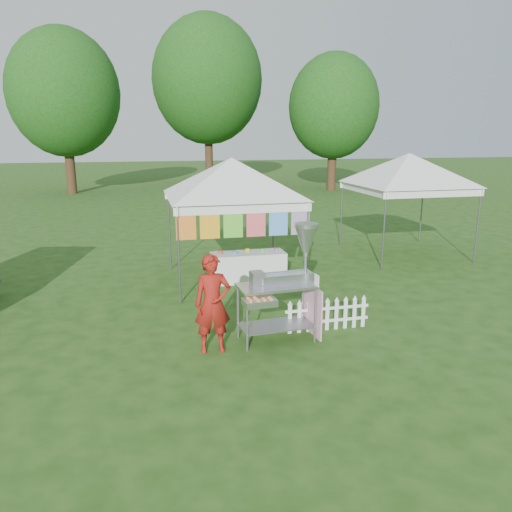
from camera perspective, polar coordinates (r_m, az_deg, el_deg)
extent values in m
plane|color=#214313|center=(9.20, 1.53, -8.85)|extent=(120.00, 120.00, 0.00)
cylinder|color=#59595E|center=(10.60, -8.81, 0.05)|extent=(0.04, 0.04, 2.10)
cylinder|color=#59595E|center=(11.18, 5.84, 0.86)|extent=(0.04, 0.04, 2.10)
cylinder|color=#59595E|center=(13.37, -9.86, 2.86)|extent=(0.04, 0.04, 2.10)
cylinder|color=#59595E|center=(13.83, 1.97, 3.42)|extent=(0.04, 0.04, 2.10)
cube|color=white|center=(10.62, -1.32, 5.46)|extent=(3.00, 0.03, 0.22)
cube|color=white|center=(13.39, -3.91, 7.16)|extent=(3.00, 0.03, 0.22)
pyramid|color=white|center=(11.91, -2.82, 11.18)|extent=(4.24, 4.24, 0.90)
cylinder|color=#59595E|center=(10.61, -1.32, 5.88)|extent=(3.00, 0.03, 0.03)
cube|color=red|center=(10.48, -8.02, 3.71)|extent=(0.42, 0.01, 0.70)
cube|color=orange|center=(10.53, -5.31, 3.84)|extent=(0.42, 0.01, 0.70)
cube|color=green|center=(10.62, -2.63, 3.97)|extent=(0.42, 0.01, 0.70)
cube|color=#D11A88|center=(10.72, 0.00, 4.08)|extent=(0.42, 0.01, 0.70)
cube|color=blue|center=(10.85, 2.58, 4.18)|extent=(0.42, 0.01, 0.70)
cube|color=#35B4C9|center=(10.99, 5.09, 4.27)|extent=(0.42, 0.01, 0.70)
cylinder|color=#59595E|center=(13.58, 14.40, 2.80)|extent=(0.04, 0.04, 2.10)
cylinder|color=#59595E|center=(15.11, 24.00, 3.12)|extent=(0.04, 0.04, 2.10)
cylinder|color=#59595E|center=(16.11, 9.73, 4.71)|extent=(0.04, 0.04, 2.10)
cylinder|color=#59595E|center=(17.41, 18.39, 4.88)|extent=(0.04, 0.04, 2.10)
cube|color=white|center=(14.16, 19.76, 6.75)|extent=(3.00, 0.03, 0.22)
cube|color=white|center=(16.60, 14.42, 8.05)|extent=(3.00, 0.03, 0.22)
pyramid|color=white|center=(15.29, 17.15, 11.18)|extent=(4.24, 4.24, 0.90)
cylinder|color=#59595E|center=(14.15, 19.79, 7.07)|extent=(3.00, 0.03, 0.03)
cylinder|color=#341D13|center=(32.45, -20.51, 10.19)|extent=(0.56, 0.56, 3.96)
ellipsoid|color=#23651C|center=(32.50, -21.11, 17.00)|extent=(6.40, 6.40, 7.36)
cylinder|color=#341D13|center=(36.59, -5.41, 11.99)|extent=(0.56, 0.56, 4.84)
ellipsoid|color=#23651C|center=(36.75, -5.59, 19.38)|extent=(7.60, 7.60, 8.74)
cylinder|color=#341D13|center=(32.62, 8.67, 10.52)|extent=(0.56, 0.56, 3.52)
ellipsoid|color=#23651C|center=(32.61, 8.89, 16.56)|extent=(5.60, 5.60, 6.44)
cylinder|color=gray|center=(8.32, -1.02, -7.65)|extent=(0.05, 0.05, 1.00)
cylinder|color=gray|center=(8.73, 6.79, -6.71)|extent=(0.05, 0.05, 1.00)
cylinder|color=gray|center=(8.83, -2.07, -6.37)|extent=(0.05, 0.05, 1.00)
cylinder|color=gray|center=(9.21, 5.35, -5.55)|extent=(0.05, 0.05, 1.00)
cube|color=gray|center=(8.83, 2.32, -7.91)|extent=(1.30, 0.72, 0.02)
cube|color=#B7B7BC|center=(8.59, 2.37, -3.44)|extent=(1.37, 0.76, 0.04)
cube|color=#B7B7BC|center=(8.68, 3.49, -2.55)|extent=(0.96, 0.34, 0.17)
cube|color=gray|center=(8.50, 0.14, -2.61)|extent=(0.24, 0.26, 0.24)
cylinder|color=gray|center=(8.70, 5.71, 0.14)|extent=(0.06, 0.06, 1.00)
cone|color=#B7B7BC|center=(8.64, 5.75, 1.92)|extent=(0.43, 0.43, 0.44)
cylinder|color=#B7B7BC|center=(8.60, 5.79, 3.51)|extent=(0.45, 0.45, 0.07)
cube|color=#B7B7BC|center=(8.11, 0.42, -5.31)|extent=(0.55, 0.37, 0.11)
cube|color=#E69BBC|center=(8.99, 6.40, -6.07)|extent=(0.08, 0.83, 0.90)
cube|color=white|center=(8.50, 6.96, -2.79)|extent=(0.03, 0.16, 0.20)
imported|color=maroon|center=(8.24, -4.98, -5.47)|extent=(0.62, 0.41, 1.66)
cube|color=white|center=(9.11, 3.89, -7.20)|extent=(0.07, 0.02, 0.56)
cube|color=white|center=(9.17, 4.97, -7.09)|extent=(0.07, 0.02, 0.56)
cube|color=white|center=(9.22, 6.04, -6.99)|extent=(0.07, 0.02, 0.56)
cube|color=white|center=(9.28, 7.10, -6.88)|extent=(0.07, 0.02, 0.56)
cube|color=white|center=(9.34, 8.14, -6.77)|extent=(0.07, 0.02, 0.56)
cube|color=white|center=(9.41, 9.16, -6.66)|extent=(0.07, 0.02, 0.56)
cube|color=white|center=(9.48, 10.18, -6.55)|extent=(0.07, 0.02, 0.56)
cube|color=white|center=(9.55, 11.17, -6.44)|extent=(0.07, 0.02, 0.56)
cube|color=white|center=(9.62, 12.15, -6.33)|extent=(0.07, 0.02, 0.56)
cube|color=white|center=(9.38, 8.12, -7.34)|extent=(1.62, 0.03, 0.05)
cube|color=white|center=(9.30, 8.17, -5.96)|extent=(1.62, 0.03, 0.05)
cube|color=white|center=(12.31, -0.89, -1.21)|extent=(1.80, 0.70, 0.71)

